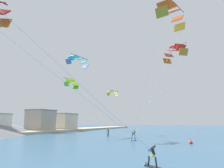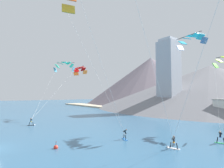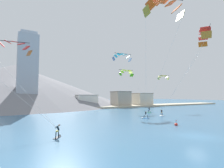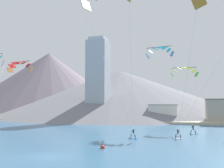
# 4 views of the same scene
# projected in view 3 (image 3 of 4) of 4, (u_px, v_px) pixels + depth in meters

# --- Properties ---
(ground_plane) EXTENTS (400.00, 400.00, 0.00)m
(ground_plane) POSITION_uv_depth(u_px,v_px,m) (195.00, 136.00, 21.84)
(ground_plane) COLOR #336084
(kitesurfer_near_lead) EXTENTS (1.76, 1.05, 1.65)m
(kitesurfer_near_lead) POSITION_uv_depth(u_px,v_px,m) (145.00, 116.00, 39.13)
(kitesurfer_near_lead) COLOR #337FDB
(kitesurfer_near_lead) RESTS_ON ground
(kitesurfer_near_trail) EXTENTS (1.79, 0.79, 1.80)m
(kitesurfer_near_trail) POSITION_uv_depth(u_px,v_px,m) (150.00, 111.00, 52.09)
(kitesurfer_near_trail) COLOR #33B266
(kitesurfer_near_trail) RESTS_ON ground
(kitesurfer_mid_center) EXTENTS (1.78, 0.90, 1.68)m
(kitesurfer_mid_center) POSITION_uv_depth(u_px,v_px,m) (161.00, 114.00, 44.23)
(kitesurfer_mid_center) COLOR white
(kitesurfer_mid_center) RESTS_ON ground
(kitesurfer_far_left) EXTENTS (1.34, 1.65, 1.70)m
(kitesurfer_far_left) POSITION_uv_depth(u_px,v_px,m) (58.00, 133.00, 21.17)
(kitesurfer_far_left) COLOR black
(kitesurfer_far_left) RESTS_ON ground
(parafoil_kite_near_lead) EXTENTS (8.04, 9.72, 21.80)m
(parafoil_kite_near_lead) POSITION_uv_depth(u_px,v_px,m) (164.00, 7.00, 32.77)
(parafoil_kite_near_lead) COLOR olive
(parafoil_kite_near_trail) EXTENTS (6.26, 10.59, 12.77)m
(parafoil_kite_near_trail) POSITION_uv_depth(u_px,v_px,m) (127.00, 72.00, 60.29)
(parafoil_kite_near_trail) COLOR #42B519
(parafoil_kite_mid_center) EXTENTS (10.06, 11.33, 19.57)m
(parafoil_kite_mid_center) POSITION_uv_depth(u_px,v_px,m) (204.00, 35.00, 41.83)
(parafoil_kite_mid_center) COLOR #BC6E1E
(parafoil_kite_distant_high_outer) EXTENTS (5.94, 2.16, 2.49)m
(parafoil_kite_distant_high_outer) POSITION_uv_depth(u_px,v_px,m) (14.00, 46.00, 31.46)
(parafoil_kite_distant_high_outer) COLOR #B66325
(parafoil_kite_distant_low_drift) EXTENTS (4.07, 2.32, 1.56)m
(parafoil_kite_distant_low_drift) POSITION_uv_depth(u_px,v_px,m) (163.00, 77.00, 59.80)
(parafoil_kite_distant_low_drift) COLOR #8CAC3B
(parafoil_kite_distant_mid_solo) EXTENTS (6.25, 2.72, 2.29)m
(parafoil_kite_distant_mid_solo) POSITION_uv_depth(u_px,v_px,m) (122.00, 56.00, 53.99)
(parafoil_kite_distant_mid_solo) COLOR #3E6AA1
(race_marker_buoy) EXTENTS (0.56, 0.56, 1.02)m
(race_marker_buoy) POSITION_uv_depth(u_px,v_px,m) (176.00, 125.00, 29.73)
(race_marker_buoy) COLOR red
(race_marker_buoy) RESTS_ON ground
(shoreline_strip) EXTENTS (180.00, 10.00, 0.70)m
(shoreline_strip) POSITION_uv_depth(u_px,v_px,m) (70.00, 108.00, 65.93)
(shoreline_strip) COLOR beige
(shoreline_strip) RESTS_ON ground
(shore_building_harbour_front) EXTENTS (6.68, 6.07, 3.83)m
(shore_building_harbour_front) POSITION_uv_depth(u_px,v_px,m) (59.00, 104.00, 68.13)
(shore_building_harbour_front) COLOR beige
(shore_building_harbour_front) RESTS_ON ground
(shore_building_promenade_mid) EXTENTS (8.70, 7.11, 6.41)m
(shore_building_promenade_mid) POSITION_uv_depth(u_px,v_px,m) (142.00, 100.00, 86.50)
(shore_building_promenade_mid) COLOR beige
(shore_building_promenade_mid) RESTS_ON ground
(shore_building_quay_east) EXTENTS (8.91, 4.78, 5.52)m
(shore_building_quay_east) POSITION_uv_depth(u_px,v_px,m) (87.00, 101.00, 72.98)
(shore_building_quay_east) COLOR silver
(shore_building_quay_east) RESTS_ON ground
(shore_building_quay_west) EXTENTS (7.54, 6.97, 7.11)m
(shore_building_quay_west) POSITION_uv_depth(u_px,v_px,m) (121.00, 99.00, 79.71)
(shore_building_quay_west) COLOR #A89E8E
(shore_building_quay_west) RESTS_ON ground
(highrise_tower) EXTENTS (7.00, 7.00, 28.95)m
(highrise_tower) POSITION_uv_depth(u_px,v_px,m) (27.00, 71.00, 65.03)
(highrise_tower) COLOR #A8ADB7
(highrise_tower) RESTS_ON ground
(mountain_peak_west_ridge) EXTENTS (124.76, 124.76, 22.87)m
(mountain_peak_west_ridge) POSITION_uv_depth(u_px,v_px,m) (14.00, 85.00, 99.89)
(mountain_peak_west_ridge) COLOR slate
(mountain_peak_west_ridge) RESTS_ON ground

